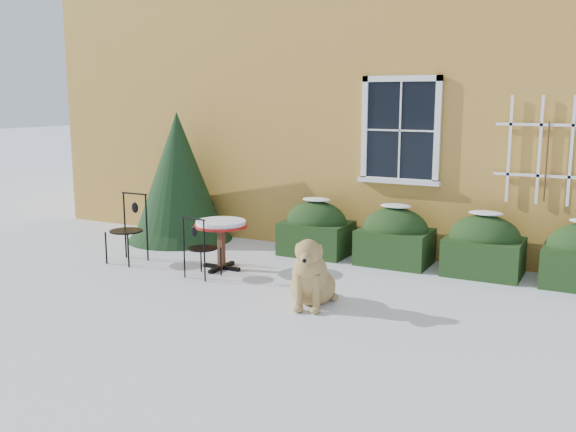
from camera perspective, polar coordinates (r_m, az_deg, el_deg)
The scene contains 8 objects.
ground at distance 7.98m, azimuth -3.35°, elevation -7.54°, with size 80.00×80.00×0.00m, color white.
house at distance 14.07m, azimuth 11.69°, elevation 13.35°, with size 12.40×8.40×6.40m.
hedge_row at distance 9.55m, azimuth 13.20°, elevation -2.27°, with size 4.95×0.80×0.91m.
evergreen_shrub at distance 11.33m, azimuth -9.69°, elevation 2.39°, with size 1.84×1.84×2.23m.
bistro_table at distance 9.30m, azimuth -5.98°, elevation -1.14°, with size 0.78×0.78×0.72m.
patio_chair_near at distance 8.96m, azimuth -7.76°, elevation -2.74°, with size 0.42×0.41×0.86m.
patio_chair_far at distance 9.99m, azimuth -14.02°, elevation -1.06°, with size 0.50×0.50×1.04m.
dog at distance 7.68m, azimuth 2.06°, elevation -5.48°, with size 0.70×0.99×0.88m.
Camera 1 is at (3.91, -6.50, 2.47)m, focal length 40.00 mm.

